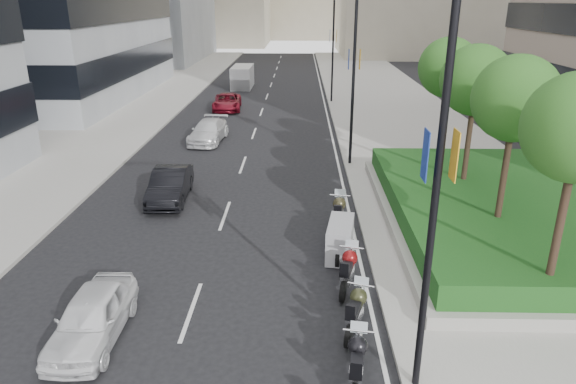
{
  "coord_description": "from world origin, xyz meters",
  "views": [
    {
      "loc": [
        1.6,
        -8.57,
        8.41
      ],
      "look_at": [
        1.19,
        8.5,
        2.0
      ],
      "focal_mm": 32.0,
      "sensor_mm": 36.0,
      "label": 1
    }
  ],
  "objects_px": {
    "motorcycle_5": "(340,239)",
    "car_c": "(208,131)",
    "delivery_van": "(242,78)",
    "motorcycle_6": "(339,213)",
    "motorcycle_3": "(356,310)",
    "motorcycle_4": "(348,269)",
    "car_b": "(170,185)",
    "car_d": "(227,102)",
    "lamp_post_0": "(429,181)",
    "motorcycle_2": "(357,362)",
    "car_a": "(92,317)",
    "lamp_post_1": "(351,70)",
    "lamp_post_2": "(331,42)"
  },
  "relations": [
    {
      "from": "motorcycle_6",
      "to": "car_c",
      "type": "height_order",
      "value": "car_c"
    },
    {
      "from": "motorcycle_5",
      "to": "car_a",
      "type": "distance_m",
      "value": 8.38
    },
    {
      "from": "lamp_post_1",
      "to": "motorcycle_4",
      "type": "relative_size",
      "value": 4.02
    },
    {
      "from": "lamp_post_0",
      "to": "lamp_post_1",
      "type": "xyz_separation_m",
      "value": [
        0.0,
        17.0,
        0.0
      ]
    },
    {
      "from": "lamp_post_1",
      "to": "car_b",
      "type": "bearing_deg",
      "value": -147.51
    },
    {
      "from": "car_c",
      "to": "car_d",
      "type": "distance_m",
      "value": 9.92
    },
    {
      "from": "car_a",
      "to": "car_c",
      "type": "relative_size",
      "value": 0.84
    },
    {
      "from": "car_d",
      "to": "motorcycle_5",
      "type": "bearing_deg",
      "value": -77.75
    },
    {
      "from": "lamp_post_2",
      "to": "lamp_post_0",
      "type": "bearing_deg",
      "value": -90.0
    },
    {
      "from": "motorcycle_2",
      "to": "car_a",
      "type": "distance_m",
      "value": 6.92
    },
    {
      "from": "lamp_post_0",
      "to": "motorcycle_6",
      "type": "height_order",
      "value": "lamp_post_0"
    },
    {
      "from": "motorcycle_3",
      "to": "delivery_van",
      "type": "relative_size",
      "value": 0.42
    },
    {
      "from": "motorcycle_4",
      "to": "car_b",
      "type": "xyz_separation_m",
      "value": [
        -7.28,
        7.26,
        0.09
      ]
    },
    {
      "from": "lamp_post_0",
      "to": "car_a",
      "type": "distance_m",
      "value": 9.24
    },
    {
      "from": "car_d",
      "to": "car_c",
      "type": "bearing_deg",
      "value": -93.03
    },
    {
      "from": "motorcycle_5",
      "to": "car_c",
      "type": "xyz_separation_m",
      "value": [
        -7.19,
        15.26,
        0.05
      ]
    },
    {
      "from": "motorcycle_4",
      "to": "car_c",
      "type": "xyz_separation_m",
      "value": [
        -7.29,
        17.36,
        0.06
      ]
    },
    {
      "from": "car_b",
      "to": "car_d",
      "type": "height_order",
      "value": "car_b"
    },
    {
      "from": "delivery_van",
      "to": "motorcycle_6",
      "type": "bearing_deg",
      "value": -77.66
    },
    {
      "from": "car_d",
      "to": "delivery_van",
      "type": "distance_m",
      "value": 11.25
    },
    {
      "from": "motorcycle_6",
      "to": "car_d",
      "type": "bearing_deg",
      "value": 25.71
    },
    {
      "from": "motorcycle_4",
      "to": "delivery_van",
      "type": "bearing_deg",
      "value": 25.41
    },
    {
      "from": "lamp_post_0",
      "to": "motorcycle_5",
      "type": "bearing_deg",
      "value": 99.69
    },
    {
      "from": "car_c",
      "to": "delivery_van",
      "type": "distance_m",
      "value": 21.17
    },
    {
      "from": "car_b",
      "to": "lamp_post_0",
      "type": "bearing_deg",
      "value": -57.86
    },
    {
      "from": "motorcycle_3",
      "to": "motorcycle_5",
      "type": "distance_m",
      "value": 4.28
    },
    {
      "from": "car_a",
      "to": "car_b",
      "type": "xyz_separation_m",
      "value": [
        -0.36,
        10.02,
        0.05
      ]
    },
    {
      "from": "lamp_post_1",
      "to": "car_c",
      "type": "relative_size",
      "value": 1.97
    },
    {
      "from": "delivery_van",
      "to": "lamp_post_0",
      "type": "bearing_deg",
      "value": -78.81
    },
    {
      "from": "car_c",
      "to": "car_d",
      "type": "bearing_deg",
      "value": 95.94
    },
    {
      "from": "car_d",
      "to": "lamp_post_0",
      "type": "bearing_deg",
      "value": -79.09
    },
    {
      "from": "motorcycle_3",
      "to": "car_d",
      "type": "height_order",
      "value": "car_d"
    },
    {
      "from": "car_b",
      "to": "motorcycle_5",
      "type": "bearing_deg",
      "value": -38.86
    },
    {
      "from": "lamp_post_2",
      "to": "motorcycle_3",
      "type": "xyz_separation_m",
      "value": [
        -0.99,
        -32.72,
        -4.48
      ]
    },
    {
      "from": "lamp_post_0",
      "to": "delivery_van",
      "type": "bearing_deg",
      "value": 101.11
    },
    {
      "from": "motorcycle_2",
      "to": "lamp_post_1",
      "type": "bearing_deg",
      "value": 4.54
    },
    {
      "from": "motorcycle_2",
      "to": "lamp_post_0",
      "type": "bearing_deg",
      "value": -87.86
    },
    {
      "from": "motorcycle_2",
      "to": "car_a",
      "type": "relative_size",
      "value": 0.58
    },
    {
      "from": "motorcycle_5",
      "to": "motorcycle_2",
      "type": "bearing_deg",
      "value": -171.81
    },
    {
      "from": "motorcycle_5",
      "to": "motorcycle_4",
      "type": "bearing_deg",
      "value": -168.47
    },
    {
      "from": "motorcycle_5",
      "to": "motorcycle_6",
      "type": "relative_size",
      "value": 0.89
    },
    {
      "from": "car_c",
      "to": "car_a",
      "type": "bearing_deg",
      "value": -84.04
    },
    {
      "from": "car_c",
      "to": "motorcycle_3",
      "type": "bearing_deg",
      "value": -64.56
    },
    {
      "from": "motorcycle_6",
      "to": "delivery_van",
      "type": "height_order",
      "value": "delivery_van"
    },
    {
      "from": "lamp_post_1",
      "to": "lamp_post_2",
      "type": "relative_size",
      "value": 1.0
    },
    {
      "from": "lamp_post_1",
      "to": "delivery_van",
      "type": "xyz_separation_m",
      "value": [
        -8.44,
        25.98,
        -4.07
      ]
    },
    {
      "from": "car_b",
      "to": "motorcycle_3",
      "type": "bearing_deg",
      "value": -55.41
    },
    {
      "from": "lamp_post_2",
      "to": "motorcycle_3",
      "type": "bearing_deg",
      "value": -91.73
    },
    {
      "from": "car_b",
      "to": "delivery_van",
      "type": "distance_m",
      "value": 31.27
    },
    {
      "from": "motorcycle_4",
      "to": "motorcycle_6",
      "type": "height_order",
      "value": "motorcycle_6"
    }
  ]
}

